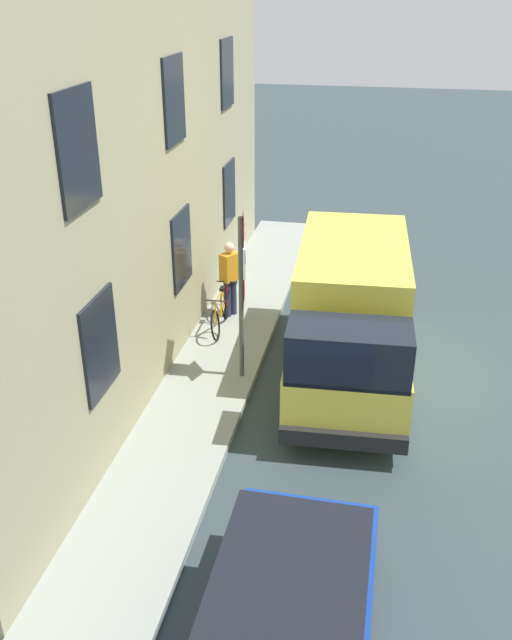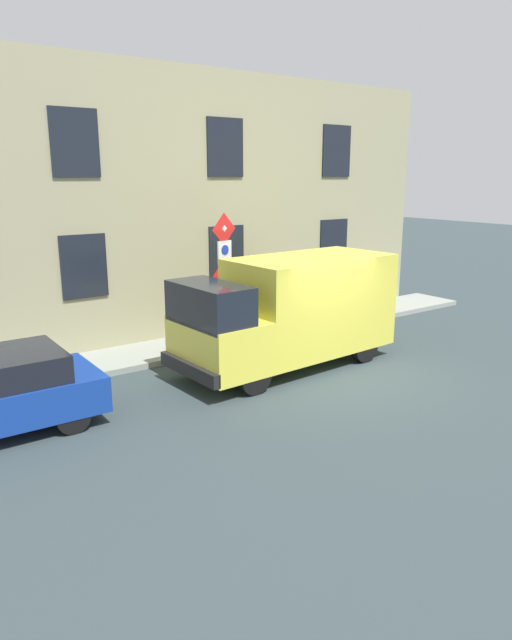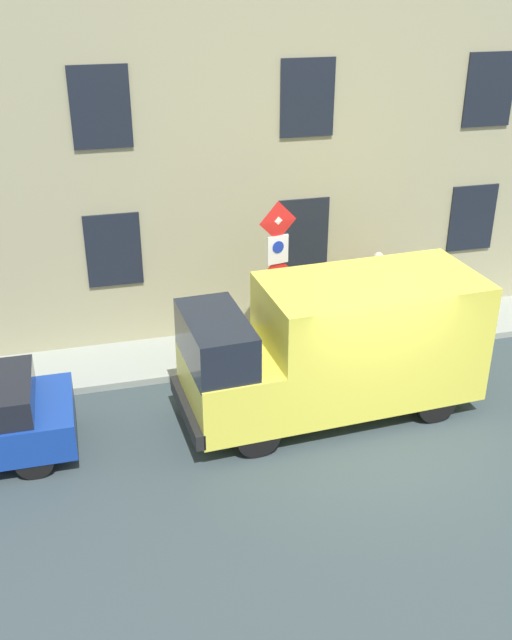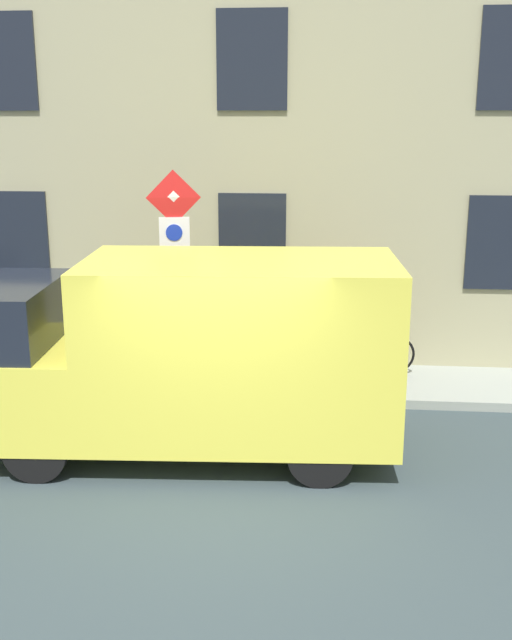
# 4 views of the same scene
# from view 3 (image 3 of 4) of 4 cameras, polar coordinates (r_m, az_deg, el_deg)

# --- Properties ---
(ground_plane) EXTENTS (80.00, 80.00, 0.00)m
(ground_plane) POSITION_cam_3_polar(r_m,az_deg,el_deg) (12.95, 9.64, -9.18)
(ground_plane) COLOR #313E41
(sidewalk_slab) EXTENTS (1.68, 16.47, 0.14)m
(sidewalk_slab) POSITION_cam_3_polar(r_m,az_deg,el_deg) (15.79, 4.40, -1.59)
(sidewalk_slab) COLOR gray
(sidewalk_slab) RESTS_ON ground_plane
(building_facade) EXTENTS (0.75, 14.47, 6.95)m
(building_facade) POSITION_cam_3_polar(r_m,az_deg,el_deg) (15.60, 3.41, 11.56)
(building_facade) COLOR tan
(building_facade) RESTS_ON ground_plane
(sign_post_stacked) EXTENTS (0.20, 0.55, 3.17)m
(sign_post_stacked) POSITION_cam_3_polar(r_m,az_deg,el_deg) (14.06, 1.66, 4.42)
(sign_post_stacked) COLOR #474C47
(sign_post_stacked) RESTS_ON sidewalk_slab
(delivery_van) EXTENTS (2.28, 5.43, 2.50)m
(delivery_van) POSITION_cam_3_polar(r_m,az_deg,el_deg) (12.97, 6.36, -1.94)
(delivery_van) COLOR #E3D947
(delivery_van) RESTS_ON ground_plane
(bicycle_red) EXTENTS (0.46, 1.71, 0.89)m
(bicycle_red) POSITION_cam_3_polar(r_m,az_deg,el_deg) (16.46, 10.08, 0.99)
(bicycle_red) COLOR black
(bicycle_red) RESTS_ON sidewalk_slab
(bicycle_orange) EXTENTS (0.46, 1.71, 0.89)m
(bicycle_orange) POSITION_cam_3_polar(r_m,az_deg,el_deg) (16.09, 6.84, 0.61)
(bicycle_orange) COLOR black
(bicycle_orange) RESTS_ON sidewalk_slab
(pedestrian) EXTENTS (0.44, 0.48, 1.72)m
(pedestrian) POSITION_cam_3_polar(r_m,az_deg,el_deg) (16.07, 9.35, 2.59)
(pedestrian) COLOR #262B47
(pedestrian) RESTS_ON sidewalk_slab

